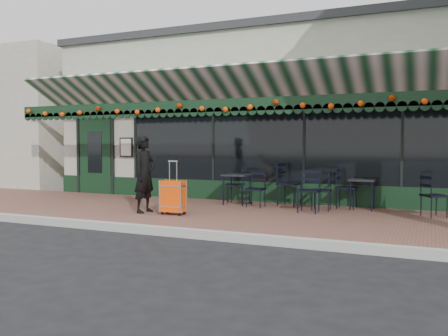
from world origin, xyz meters
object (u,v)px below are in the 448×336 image
at_px(suitcase, 173,197).
at_px(chair_a_right, 347,188).
at_px(chair_b_right, 289,184).
at_px(chair_b_front, 256,190).
at_px(chair_b_left, 235,185).
at_px(cafe_table_a, 362,182).
at_px(chair_a_extra, 434,196).
at_px(cafe_table_b, 237,177).
at_px(woman, 145,174).
at_px(chair_a_left, 321,191).
at_px(chair_a_front, 309,191).

distance_m(suitcase, chair_a_right, 3.91).
xyz_separation_m(suitcase, chair_b_right, (1.79, 2.32, 0.14)).
bearing_deg(chair_b_front, chair_b_left, 144.80).
bearing_deg(cafe_table_a, chair_a_extra, -20.28).
height_order(cafe_table_b, chair_a_extra, chair_a_extra).
bearing_deg(chair_b_left, cafe_table_b, 9.30).
xyz_separation_m(chair_a_right, chair_a_extra, (1.79, -0.57, -0.04)).
distance_m(woman, chair_a_right, 4.49).
relative_size(cafe_table_b, chair_a_left, 0.85).
bearing_deg(cafe_table_a, chair_a_right, 173.79).
bearing_deg(chair_a_extra, chair_a_front, 65.17).
relative_size(cafe_table_b, chair_b_front, 0.90).
xyz_separation_m(woman, cafe_table_b, (1.28, 2.01, -0.16)).
height_order(woman, chair_a_front, woman).
height_order(chair_a_right, chair_b_front, chair_a_right).
relative_size(cafe_table_a, chair_b_right, 0.66).
bearing_deg(chair_b_front, chair_a_extra, 0.78).
height_order(cafe_table_b, chair_a_left, chair_a_left).
height_order(chair_b_left, chair_b_front, chair_b_left).
bearing_deg(cafe_table_b, chair_a_extra, -3.20).
bearing_deg(chair_a_right, cafe_table_a, -95.97).
bearing_deg(chair_b_left, chair_a_extra, 61.73).
distance_m(woman, chair_a_front, 3.48).
distance_m(cafe_table_b, chair_b_front, 0.69).
relative_size(woman, cafe_table_b, 2.25).
bearing_deg(chair_b_right, cafe_table_b, 111.03).
height_order(chair_a_left, chair_a_front, chair_a_front).
relative_size(chair_a_left, chair_a_right, 0.93).
relative_size(chair_a_right, chair_a_front, 1.00).
distance_m(chair_a_left, chair_a_right, 0.70).
xyz_separation_m(suitcase, chair_a_front, (2.47, 1.41, 0.08)).
relative_size(woman, cafe_table_a, 2.42).
relative_size(cafe_table_b, chair_a_extra, 0.87).
xyz_separation_m(woman, chair_b_left, (1.13, 2.26, -0.39)).
relative_size(woman, suitcase, 1.48).
xyz_separation_m(cafe_table_b, chair_b_right, (1.22, 0.27, -0.15)).
distance_m(cafe_table_a, chair_b_right, 1.66).
distance_m(cafe_table_b, chair_a_front, 2.01).
xyz_separation_m(woman, chair_a_extra, (5.60, 1.77, -0.40)).
relative_size(chair_a_left, chair_a_front, 0.94).
distance_m(chair_a_extra, chair_b_right, 3.15).
height_order(suitcase, cafe_table_a, suitcase).
xyz_separation_m(chair_a_left, chair_b_left, (-2.23, 0.46, 0.00)).
distance_m(cafe_table_a, chair_a_left, 0.96).
bearing_deg(cafe_table_a, chair_a_front, -136.61).
distance_m(chair_a_extra, chair_b_left, 4.50).
bearing_deg(suitcase, chair_b_front, 53.70).
xyz_separation_m(chair_a_front, chair_b_left, (-2.05, 0.89, -0.03)).
bearing_deg(chair_a_extra, chair_a_right, 38.31).
relative_size(suitcase, chair_b_front, 1.37).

